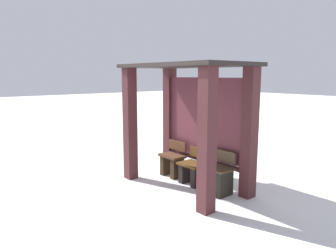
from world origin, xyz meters
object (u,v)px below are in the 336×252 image
at_px(bench_center_inside, 193,171).
at_px(bench_left_inside, 173,162).
at_px(bench_right_inside, 218,177).
at_px(bus_shelter, 190,110).

bearing_deg(bench_center_inside, bench_left_inside, -179.81).
height_order(bench_center_inside, bench_right_inside, bench_right_inside).
relative_size(bench_left_inside, bench_right_inside, 0.97).
xyz_separation_m(bus_shelter, bench_left_inside, (-0.65, 0.10, -1.19)).
bearing_deg(bus_shelter, bench_center_inside, 90.00).
xyz_separation_m(bench_left_inside, bench_center_inside, (0.65, 0.00, -0.03)).
xyz_separation_m(bench_left_inside, bench_right_inside, (1.30, 0.00, 0.00)).
bearing_deg(bench_left_inside, bench_center_inside, 0.19).
distance_m(bus_shelter, bench_right_inside, 1.36).
bearing_deg(bus_shelter, bench_left_inside, 171.48).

